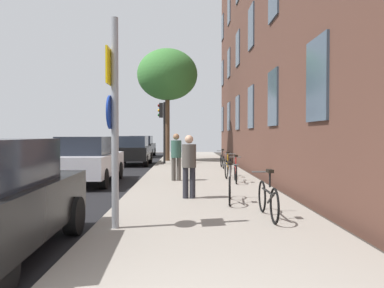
{
  "coord_description": "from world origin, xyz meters",
  "views": [
    {
      "loc": [
        0.57,
        -2.17,
        1.68
      ],
      "look_at": [
        0.83,
        11.26,
        1.37
      ],
      "focal_mm": 36.44,
      "sensor_mm": 36.0,
      "label": 1
    }
  ],
  "objects_px": {
    "bicycle_2": "(236,171)",
    "car_2": "(134,150)",
    "pedestrian_0": "(189,162)",
    "car_3": "(142,146)",
    "sign_post": "(114,113)",
    "bicycle_1": "(230,186)",
    "car_1": "(88,159)",
    "bicycle_4": "(222,161)",
    "tree_near": "(167,75)",
    "pedestrian_1": "(176,154)",
    "bicycle_3": "(228,167)",
    "traffic_light": "(162,121)",
    "bicycle_0": "(268,199)"
  },
  "relations": [
    {
      "from": "sign_post",
      "to": "tree_near",
      "type": "bearing_deg",
      "value": 89.52
    },
    {
      "from": "bicycle_2",
      "to": "car_2",
      "type": "bearing_deg",
      "value": 116.8
    },
    {
      "from": "bicycle_2",
      "to": "car_2",
      "type": "height_order",
      "value": "car_2"
    },
    {
      "from": "bicycle_0",
      "to": "car_1",
      "type": "distance_m",
      "value": 7.87
    },
    {
      "from": "bicycle_3",
      "to": "car_1",
      "type": "relative_size",
      "value": 0.37
    },
    {
      "from": "tree_near",
      "to": "pedestrian_1",
      "type": "distance_m",
      "value": 11.35
    },
    {
      "from": "car_1",
      "to": "tree_near",
      "type": "bearing_deg",
      "value": 77.63
    },
    {
      "from": "bicycle_1",
      "to": "car_1",
      "type": "distance_m",
      "value": 6.23
    },
    {
      "from": "tree_near",
      "to": "pedestrian_1",
      "type": "bearing_deg",
      "value": -85.87
    },
    {
      "from": "bicycle_2",
      "to": "pedestrian_1",
      "type": "height_order",
      "value": "pedestrian_1"
    },
    {
      "from": "bicycle_4",
      "to": "car_1",
      "type": "bearing_deg",
      "value": -135.94
    },
    {
      "from": "bicycle_1",
      "to": "bicycle_3",
      "type": "relative_size",
      "value": 1.04
    },
    {
      "from": "tree_near",
      "to": "car_1",
      "type": "height_order",
      "value": "tree_near"
    },
    {
      "from": "bicycle_3",
      "to": "traffic_light",
      "type": "bearing_deg",
      "value": 112.07
    },
    {
      "from": "car_1",
      "to": "car_3",
      "type": "relative_size",
      "value": 1.0
    },
    {
      "from": "sign_post",
      "to": "bicycle_0",
      "type": "height_order",
      "value": "sign_post"
    },
    {
      "from": "car_3",
      "to": "bicycle_1",
      "type": "bearing_deg",
      "value": -78.34
    },
    {
      "from": "bicycle_3",
      "to": "pedestrian_1",
      "type": "height_order",
      "value": "pedestrian_1"
    },
    {
      "from": "bicycle_2",
      "to": "pedestrian_1",
      "type": "bearing_deg",
      "value": 165.8
    },
    {
      "from": "traffic_light",
      "to": "car_1",
      "type": "bearing_deg",
      "value": -104.86
    },
    {
      "from": "sign_post",
      "to": "bicycle_0",
      "type": "bearing_deg",
      "value": 15.31
    },
    {
      "from": "pedestrian_1",
      "to": "bicycle_0",
      "type": "bearing_deg",
      "value": -72.93
    },
    {
      "from": "traffic_light",
      "to": "bicycle_3",
      "type": "xyz_separation_m",
      "value": [
        2.84,
        -6.99,
        -1.95
      ]
    },
    {
      "from": "tree_near",
      "to": "bicycle_1",
      "type": "xyz_separation_m",
      "value": [
        2.1,
        -14.79,
        -4.86
      ]
    },
    {
      "from": "bicycle_4",
      "to": "bicycle_3",
      "type": "bearing_deg",
      "value": -92.41
    },
    {
      "from": "bicycle_3",
      "to": "bicycle_4",
      "type": "relative_size",
      "value": 1.02
    },
    {
      "from": "sign_post",
      "to": "car_3",
      "type": "distance_m",
      "value": 23.71
    },
    {
      "from": "traffic_light",
      "to": "pedestrian_1",
      "type": "height_order",
      "value": "traffic_light"
    },
    {
      "from": "bicycle_3",
      "to": "pedestrian_1",
      "type": "xyz_separation_m",
      "value": [
        -1.91,
        -1.05,
        0.55
      ]
    },
    {
      "from": "bicycle_1",
      "to": "bicycle_2",
      "type": "height_order",
      "value": "bicycle_1"
    },
    {
      "from": "car_1",
      "to": "bicycle_3",
      "type": "bearing_deg",
      "value": 10.93
    },
    {
      "from": "bicycle_1",
      "to": "pedestrian_0",
      "type": "height_order",
      "value": "pedestrian_0"
    },
    {
      "from": "bicycle_0",
      "to": "car_2",
      "type": "distance_m",
      "value": 15.15
    },
    {
      "from": "bicycle_0",
      "to": "pedestrian_0",
      "type": "relative_size",
      "value": 1.1
    },
    {
      "from": "bicycle_0",
      "to": "bicycle_2",
      "type": "distance_m",
      "value": 5.56
    },
    {
      "from": "bicycle_4",
      "to": "car_3",
      "type": "height_order",
      "value": "car_3"
    },
    {
      "from": "pedestrian_1",
      "to": "car_1",
      "type": "xyz_separation_m",
      "value": [
        -3.03,
        0.1,
        -0.2
      ]
    },
    {
      "from": "bicycle_3",
      "to": "bicycle_1",
      "type": "bearing_deg",
      "value": -96.07
    },
    {
      "from": "bicycle_1",
      "to": "car_3",
      "type": "distance_m",
      "value": 21.54
    },
    {
      "from": "bicycle_2",
      "to": "sign_post",
      "type": "bearing_deg",
      "value": -114.52
    },
    {
      "from": "sign_post",
      "to": "car_3",
      "type": "height_order",
      "value": "sign_post"
    },
    {
      "from": "sign_post",
      "to": "car_2",
      "type": "xyz_separation_m",
      "value": [
        -1.63,
        15.25,
        -1.21
      ]
    },
    {
      "from": "pedestrian_1",
      "to": "car_2",
      "type": "xyz_separation_m",
      "value": [
        -2.53,
        8.44,
        -0.2
      ]
    },
    {
      "from": "pedestrian_1",
      "to": "car_3",
      "type": "bearing_deg",
      "value": 100.18
    },
    {
      "from": "pedestrian_0",
      "to": "car_3",
      "type": "xyz_separation_m",
      "value": [
        -3.41,
        20.52,
        -0.17
      ]
    },
    {
      "from": "tree_near",
      "to": "bicycle_4",
      "type": "bearing_deg",
      "value": -62.4
    },
    {
      "from": "bicycle_4",
      "to": "car_2",
      "type": "xyz_separation_m",
      "value": [
        -4.61,
        3.39,
        0.37
      ]
    },
    {
      "from": "bicycle_3",
      "to": "pedestrian_0",
      "type": "xyz_separation_m",
      "value": [
        -1.51,
        -4.81,
        0.52
      ]
    },
    {
      "from": "bicycle_2",
      "to": "pedestrian_0",
      "type": "distance_m",
      "value": 3.66
    },
    {
      "from": "tree_near",
      "to": "car_3",
      "type": "xyz_separation_m",
      "value": [
        -2.26,
        6.29,
        -4.51
      ]
    }
  ]
}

